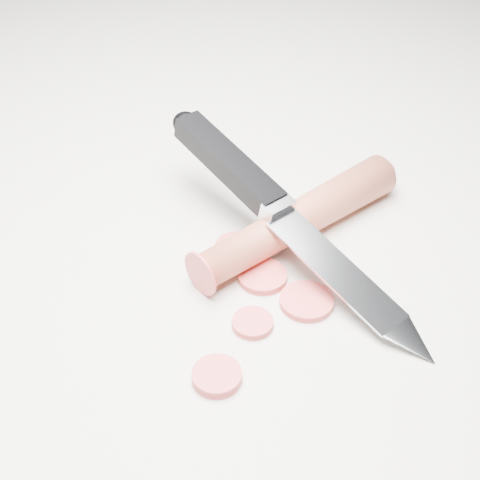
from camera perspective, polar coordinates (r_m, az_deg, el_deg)
The scene contains 8 objects.
ground at distance 0.51m, azimuth 2.73°, elevation -2.92°, with size 2.40×2.40×0.00m, color silver.
carrot at distance 0.54m, azimuth 5.03°, elevation 1.77°, with size 0.03×0.03×0.20m, color #BF5138.
carrot_slice_0 at distance 0.44m, azimuth -1.99°, elevation -11.53°, with size 0.03×0.03×0.01m, color #E24644.
carrot_slice_1 at distance 0.53m, azimuth -0.37°, elevation -0.59°, with size 0.03×0.03×0.01m, color #E24644.
carrot_slice_2 at distance 0.49m, azimuth 5.70°, elevation -5.22°, with size 0.04×0.04×0.01m, color #E24644.
carrot_slice_3 at distance 0.50m, azimuth 1.94°, elevation -3.13°, with size 0.04×0.04×0.01m, color #E24644.
carrot_slice_4 at distance 0.47m, azimuth 1.08°, elevation -7.10°, with size 0.03×0.03×0.01m, color #E24644.
kitchen_knife at distance 0.51m, azimuth 4.47°, elevation 1.81°, with size 0.29×0.08×0.07m, color #BABCC1, non-canonical shape.
Camera 1 is at (0.22, -0.31, 0.35)m, focal length 50.00 mm.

